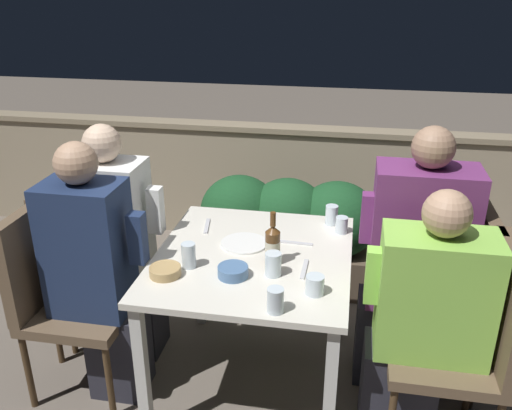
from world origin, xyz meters
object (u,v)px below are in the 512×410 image
chair_right_near (474,334)px  person_purple_stripe (411,263)px  person_navy_jumper (97,274)px  beer_bottle (273,244)px  person_white_polo (119,243)px  chair_left_far (83,253)px  chair_left_near (58,285)px  potted_plant (477,259)px  person_green_blouse (422,322)px  chair_right_far (454,286)px

chair_right_near → person_purple_stripe: (-0.24, 0.37, 0.11)m
person_navy_jumper → person_purple_stripe: bearing=13.1°
beer_bottle → person_white_polo: bearing=165.1°
chair_left_far → person_navy_jumper: bearing=-52.7°
chair_left_near → chair_right_near: (1.90, -0.04, 0.00)m
chair_left_far → person_purple_stripe: size_ratio=0.71×
chair_left_near → potted_plant: size_ratio=1.40×
chair_left_near → person_white_polo: 0.38m
chair_left_near → person_purple_stripe: (1.66, 0.34, 0.11)m
chair_right_near → person_purple_stripe: person_purple_stripe is taller
chair_left_near → chair_left_far: size_ratio=1.00×
chair_left_far → person_green_blouse: person_green_blouse is taller
chair_left_near → person_green_blouse: bearing=-1.2°
chair_left_near → potted_plant: bearing=23.7°
person_navy_jumper → person_white_polo: person_navy_jumper is taller
person_navy_jumper → person_white_polo: size_ratio=1.01×
chair_left_far → potted_plant: 2.23m
person_white_polo → chair_right_near: 1.76m
person_navy_jumper → person_purple_stripe: (1.45, 0.34, 0.02)m
chair_left_far → beer_bottle: beer_bottle is taller
chair_left_far → beer_bottle: 1.12m
person_white_polo → chair_right_far: 1.69m
chair_right_far → potted_plant: 0.65m
chair_left_near → person_green_blouse: person_green_blouse is taller
person_green_blouse → beer_bottle: (-0.66, 0.13, 0.24)m
chair_right_far → person_navy_jumper: bearing=-168.5°
beer_bottle → potted_plant: (1.08, 0.83, -0.42)m
chair_left_near → beer_bottle: beer_bottle is taller
person_navy_jumper → person_white_polo: 0.33m
chair_right_far → potted_plant: bearing=68.3°
chair_right_near → potted_plant: 0.99m
chair_right_near → person_purple_stripe: size_ratio=0.71×
chair_right_far → beer_bottle: bearing=-164.3°
potted_plant → person_navy_jumper: bearing=-153.9°
chair_right_near → chair_right_far: bearing=94.3°
person_purple_stripe → potted_plant: (0.44, 0.59, -0.26)m
chair_left_near → person_white_polo: (0.18, 0.32, 0.08)m
person_navy_jumper → beer_bottle: (0.81, 0.10, 0.18)m
chair_right_near → chair_right_far: (-0.03, 0.37, 0.00)m
chair_left_far → person_green_blouse: bearing=-11.8°
person_navy_jumper → chair_left_near: bearing=180.0°
chair_right_near → person_green_blouse: person_green_blouse is taller
chair_left_near → chair_left_far: (-0.03, 0.32, 0.00)m
chair_right_near → potted_plant: (0.21, 0.96, -0.15)m
chair_left_far → person_purple_stripe: bearing=0.4°
person_green_blouse → person_purple_stripe: (-0.02, 0.37, 0.08)m
person_navy_jumper → chair_left_far: size_ratio=1.34×
chair_right_near → chair_left_near: bearing=178.9°
person_purple_stripe → potted_plant: 0.78m
person_navy_jumper → person_green_blouse: person_navy_jumper is taller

